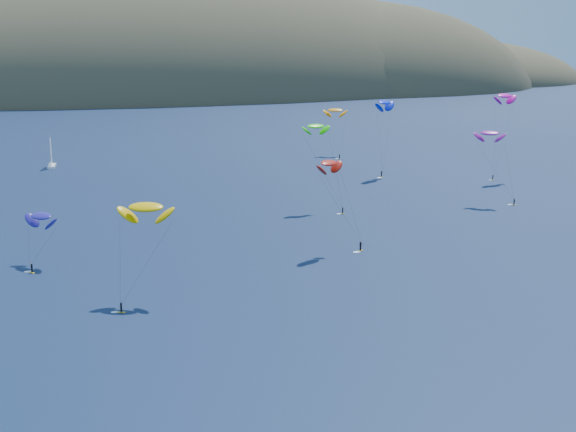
{
  "coord_description": "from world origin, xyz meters",
  "views": [
    {
      "loc": [
        -60.7,
        -69.0,
        45.34
      ],
      "look_at": [
        -13.88,
        80.0,
        9.0
      ],
      "focal_mm": 50.0,
      "sensor_mm": 36.0,
      "label": 1
    }
  ],
  "objects": [
    {
      "name": "kitesurfer_6",
      "position": [
        54.28,
        117.56,
        18.55
      ],
      "size": [
        9.48,
        10.78,
        20.79
      ],
      "rotation": [
        0.0,
        0.0,
        -0.63
      ],
      "color": "gold",
      "rests_on": "ground"
    },
    {
      "name": "kitesurfer_9",
      "position": [
        -3.21,
        85.33,
        18.33
      ],
      "size": [
        10.66,
        8.23,
        20.52
      ],
      "rotation": [
        0.0,
        0.0,
        0.59
      ],
      "color": "gold",
      "rests_on": "ground"
    },
    {
      "name": "kitesurfer_2",
      "position": [
        -43.83,
        65.93,
        15.76
      ],
      "size": [
        11.49,
        11.89,
        18.38
      ],
      "rotation": [
        0.0,
        0.0,
        -0.37
      ],
      "color": "gold",
      "rests_on": "ground"
    },
    {
      "name": "kitesurfer_3",
      "position": [
        7.81,
        125.19,
        21.16
      ],
      "size": [
        8.32,
        12.21,
        23.24
      ],
      "rotation": [
        0.0,
        0.0,
        0.08
      ],
      "color": "gold",
      "rests_on": "ground"
    },
    {
      "name": "kitesurfer_4",
      "position": [
        44.7,
        164.6,
        23.03
      ],
      "size": [
        10.43,
        10.49,
        25.79
      ],
      "rotation": [
        0.0,
        0.0,
        0.66
      ],
      "color": "gold",
      "rests_on": "ground"
    },
    {
      "name": "kitesurfer_8",
      "position": [
        77.61,
        148.18,
        25.56
      ],
      "size": [
        9.92,
        6.6,
        28.06
      ],
      "rotation": [
        0.0,
        0.0,
        0.29
      ],
      "color": "gold",
      "rests_on": "ground"
    },
    {
      "name": "kitesurfer_10",
      "position": [
        -61.12,
        92.61,
        9.49
      ],
      "size": [
        8.1,
        12.03,
        11.82
      ],
      "rotation": [
        0.0,
        0.0,
        -0.91
      ],
      "color": "gold",
      "rests_on": "ground"
    },
    {
      "name": "island",
      "position": [
        39.4,
        562.36,
        -10.74
      ],
      "size": [
        730.0,
        300.0,
        210.0
      ],
      "color": "#3D3526",
      "rests_on": "ground"
    },
    {
      "name": "sailboat",
      "position": [
        -56.73,
        210.35,
        0.95
      ],
      "size": [
        9.36,
        8.05,
        11.46
      ],
      "rotation": [
        0.0,
        0.0,
        -0.13
      ],
      "color": "white",
      "rests_on": "ground"
    },
    {
      "name": "kitesurfer_11",
      "position": [
        45.25,
        209.73,
        16.35
      ],
      "size": [
        9.38,
        15.83,
        18.75
      ],
      "rotation": [
        0.0,
        0.0,
        -0.48
      ],
      "color": "gold",
      "rests_on": "ground"
    }
  ]
}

